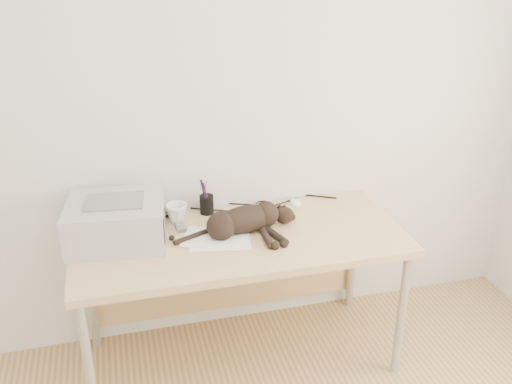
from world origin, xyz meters
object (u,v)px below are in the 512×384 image
object	(u,v)px
pen_cup	(207,204)
cat	(242,222)
printer	(116,221)
mug	(177,213)
mouse	(295,201)
desk	(236,251)

from	to	relation	value
pen_cup	cat	bearing A→B (deg)	-63.47
printer	cat	bearing A→B (deg)	-7.65
printer	mug	size ratio (longest dim) A/B	4.50
cat	mouse	xyz separation A→B (m)	(0.35, 0.25, -0.05)
pen_cup	mouse	world-z (taller)	pen_cup
desk	cat	bearing A→B (deg)	-68.87
mug	mouse	xyz separation A→B (m)	(0.65, 0.06, -0.03)
printer	mouse	size ratio (longest dim) A/B	4.87
printer	pen_cup	xyz separation A→B (m)	(0.46, 0.18, -0.05)
desk	mug	distance (m)	0.36
printer	pen_cup	bearing A→B (deg)	21.24
mug	pen_cup	world-z (taller)	pen_cup
desk	mouse	distance (m)	0.45
cat	pen_cup	bearing A→B (deg)	106.54
cat	printer	bearing A→B (deg)	162.36
mouse	mug	bearing A→B (deg)	-170.21
mouse	printer	bearing A→B (deg)	-165.02
printer	mouse	world-z (taller)	printer
printer	pen_cup	size ratio (longest dim) A/B	2.62
cat	pen_cup	xyz separation A→B (m)	(-0.13, 0.26, -0.01)
cat	mouse	distance (m)	0.44
printer	mouse	distance (m)	0.96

